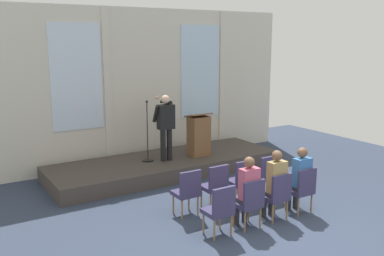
# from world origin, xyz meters

# --- Properties ---
(ground_plane) EXTENTS (14.72, 14.72, 0.00)m
(ground_plane) POSITION_xyz_m (0.00, 0.00, 0.00)
(ground_plane) COLOR #2D384C
(rear_partition) EXTENTS (9.29, 0.14, 4.25)m
(rear_partition) POSITION_xyz_m (0.03, 5.66, 2.15)
(rear_partition) COLOR beige
(rear_partition) RESTS_ON ground
(stage_platform) EXTENTS (6.05, 2.00, 0.38)m
(stage_platform) POSITION_xyz_m (0.00, 4.36, 0.19)
(stage_platform) COLOR #3F3833
(stage_platform) RESTS_ON ground
(speaker) EXTENTS (0.52, 0.69, 1.68)m
(speaker) POSITION_xyz_m (-0.08, 4.21, 1.35)
(speaker) COLOR black
(speaker) RESTS_ON stage_platform
(mic_stand) EXTENTS (0.28, 0.28, 1.55)m
(mic_stand) POSITION_xyz_m (-0.50, 4.39, 0.71)
(mic_stand) COLOR black
(mic_stand) RESTS_ON stage_platform
(lectern) EXTENTS (0.60, 0.48, 1.16)m
(lectern) POSITION_xyz_m (0.89, 4.17, 0.93)
(lectern) COLOR brown
(lectern) RESTS_ON stage_platform
(chair_r0_c0) EXTENTS (0.46, 0.44, 0.94)m
(chair_r0_c0) POSITION_xyz_m (-1.00, 1.64, 0.53)
(chair_r0_c0) COLOR olive
(chair_r0_c0) RESTS_ON ground
(chair_r0_c1) EXTENTS (0.46, 0.44, 0.94)m
(chair_r0_c1) POSITION_xyz_m (-0.33, 1.64, 0.53)
(chair_r0_c1) COLOR olive
(chair_r0_c1) RESTS_ON ground
(chair_r0_c2) EXTENTS (0.46, 0.44, 0.94)m
(chair_r0_c2) POSITION_xyz_m (0.33, 1.64, 0.53)
(chair_r0_c2) COLOR olive
(chair_r0_c2) RESTS_ON ground
(chair_r0_c3) EXTENTS (0.46, 0.44, 0.94)m
(chair_r0_c3) POSITION_xyz_m (1.00, 1.64, 0.53)
(chair_r0_c3) COLOR olive
(chair_r0_c3) RESTS_ON ground
(chair_r1_c0) EXTENTS (0.46, 0.44, 0.94)m
(chair_r1_c0) POSITION_xyz_m (-1.00, 0.55, 0.53)
(chair_r1_c0) COLOR olive
(chair_r1_c0) RESTS_ON ground
(chair_r1_c1) EXTENTS (0.46, 0.44, 0.94)m
(chair_r1_c1) POSITION_xyz_m (-0.33, 0.55, 0.53)
(chair_r1_c1) COLOR olive
(chair_r1_c1) RESTS_ON ground
(audience_r1_c1) EXTENTS (0.36, 0.39, 1.35)m
(audience_r1_c1) POSITION_xyz_m (-0.33, 0.63, 0.75)
(audience_r1_c1) COLOR #2D2D33
(audience_r1_c1) RESTS_ON ground
(chair_r1_c2) EXTENTS (0.46, 0.44, 0.94)m
(chair_r1_c2) POSITION_xyz_m (0.33, 0.55, 0.53)
(chair_r1_c2) COLOR olive
(chair_r1_c2) RESTS_ON ground
(audience_r1_c2) EXTENTS (0.36, 0.39, 1.37)m
(audience_r1_c2) POSITION_xyz_m (0.33, 0.63, 0.76)
(audience_r1_c2) COLOR #2D2D33
(audience_r1_c2) RESTS_ON ground
(chair_r1_c3) EXTENTS (0.46, 0.44, 0.94)m
(chair_r1_c3) POSITION_xyz_m (1.00, 0.55, 0.53)
(chair_r1_c3) COLOR olive
(chair_r1_c3) RESTS_ON ground
(audience_r1_c3) EXTENTS (0.36, 0.39, 1.34)m
(audience_r1_c3) POSITION_xyz_m (1.00, 0.63, 0.74)
(audience_r1_c3) COLOR #2D2D33
(audience_r1_c3) RESTS_ON ground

